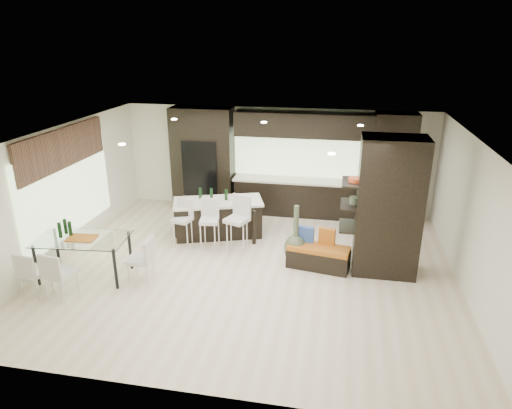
% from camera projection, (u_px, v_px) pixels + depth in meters
% --- Properties ---
extents(ground, '(8.00, 8.00, 0.00)m').
position_uv_depth(ground, '(250.00, 268.00, 9.19)').
color(ground, beige).
rests_on(ground, ground).
extents(back_wall, '(8.00, 0.02, 2.70)m').
position_uv_depth(back_wall, '(277.00, 160.00, 11.94)').
color(back_wall, white).
rests_on(back_wall, ground).
extents(left_wall, '(0.02, 7.00, 2.70)m').
position_uv_depth(left_wall, '(61.00, 193.00, 9.42)').
color(left_wall, white).
rests_on(left_wall, ground).
extents(right_wall, '(0.02, 7.00, 2.70)m').
position_uv_depth(right_wall, '(473.00, 220.00, 8.02)').
color(right_wall, white).
rests_on(right_wall, ground).
extents(ceiling, '(8.00, 7.00, 0.02)m').
position_uv_depth(ceiling, '(250.00, 136.00, 8.25)').
color(ceiling, white).
rests_on(ceiling, ground).
extents(window_left, '(0.04, 3.20, 1.90)m').
position_uv_depth(window_left, '(68.00, 190.00, 9.59)').
color(window_left, '#B2D199').
rests_on(window_left, left_wall).
extents(window_back, '(3.40, 0.04, 1.20)m').
position_uv_depth(window_back, '(300.00, 154.00, 11.73)').
color(window_back, '#B2D199').
rests_on(window_back, back_wall).
extents(stone_accent, '(0.08, 3.00, 0.80)m').
position_uv_depth(stone_accent, '(63.00, 148.00, 9.28)').
color(stone_accent, brown).
rests_on(stone_accent, left_wall).
extents(ceiling_spots, '(4.00, 3.00, 0.02)m').
position_uv_depth(ceiling_spots, '(252.00, 134.00, 8.49)').
color(ceiling_spots, white).
rests_on(ceiling_spots, ceiling).
extents(back_cabinetry, '(6.80, 0.68, 2.70)m').
position_uv_depth(back_cabinetry, '(294.00, 164.00, 11.55)').
color(back_cabinetry, black).
rests_on(back_cabinetry, ground).
extents(refrigerator, '(0.90, 0.68, 1.90)m').
position_uv_depth(refrigerator, '(203.00, 174.00, 12.06)').
color(refrigerator, black).
rests_on(refrigerator, ground).
extents(partition_column, '(1.20, 0.80, 2.70)m').
position_uv_depth(partition_column, '(389.00, 207.00, 8.63)').
color(partition_column, black).
rests_on(partition_column, ground).
extents(kitchen_island, '(2.19, 1.46, 0.84)m').
position_uv_depth(kitchen_island, '(218.00, 218.00, 10.59)').
color(kitchen_island, black).
rests_on(kitchen_island, ground).
extents(stool_left, '(0.45, 0.45, 0.85)m').
position_uv_depth(stool_left, '(183.00, 228.00, 10.04)').
color(stool_left, beige).
rests_on(stool_left, ground).
extents(stool_mid, '(0.45, 0.45, 0.89)m').
position_uv_depth(stool_mid, '(210.00, 229.00, 9.91)').
color(stool_mid, beige).
rests_on(stool_mid, ground).
extents(stool_right, '(0.57, 0.57, 0.99)m').
position_uv_depth(stool_right, '(237.00, 230.00, 9.77)').
color(stool_right, beige).
rests_on(stool_right, ground).
extents(bench, '(1.29, 0.67, 0.47)m').
position_uv_depth(bench, '(318.00, 257.00, 9.13)').
color(bench, black).
rests_on(bench, ground).
extents(floor_vase, '(0.57, 0.57, 1.26)m').
position_uv_depth(floor_vase, '(296.00, 235.00, 9.19)').
color(floor_vase, '#47543C').
rests_on(floor_vase, ground).
extents(dining_table, '(1.76, 1.10, 0.81)m').
position_uv_depth(dining_table, '(85.00, 258.00, 8.74)').
color(dining_table, white).
rests_on(dining_table, ground).
extents(chair_near, '(0.53, 0.53, 0.85)m').
position_uv_depth(chair_near, '(61.00, 276.00, 8.02)').
color(chair_near, beige).
rests_on(chair_near, ground).
extents(chair_far, '(0.48, 0.48, 0.80)m').
position_uv_depth(chair_far, '(35.00, 275.00, 8.13)').
color(chair_far, beige).
rests_on(chair_far, ground).
extents(chair_end, '(0.47, 0.47, 0.82)m').
position_uv_depth(chair_end, '(140.00, 262.00, 8.54)').
color(chair_end, beige).
rests_on(chair_end, ground).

